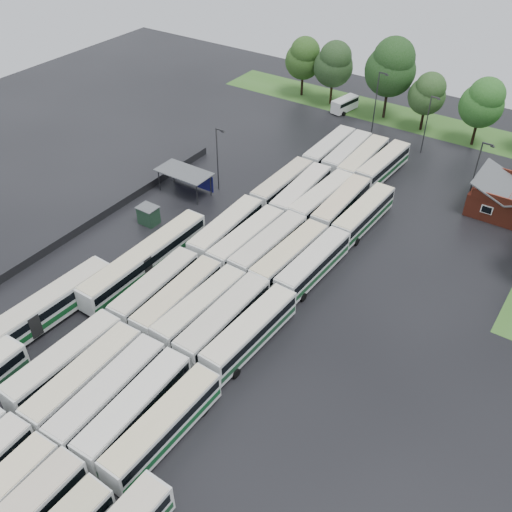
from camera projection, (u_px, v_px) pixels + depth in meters
The scene contains 45 objects.
ground at pixel (181, 322), 63.40m from camera, with size 160.00×160.00×0.00m, color black.
brick_building at pixel (509, 202), 79.62m from camera, with size 10.07×8.60×5.39m.
wash_shed at pixel (186, 174), 83.58m from camera, with size 8.20×4.20×3.58m.
utility_hut at pixel (148, 215), 77.99m from camera, with size 2.70×2.20×2.62m.
grass_strip_north at pixel (416, 121), 104.90m from camera, with size 80.00×10.00×0.01m, color #366422.
west_fence at pixel (94, 221), 78.08m from camera, with size 0.10×50.00×1.20m, color #2D2D30.
bus_r1c0 at pixel (65, 362), 56.20m from camera, with size 3.00×13.06×3.62m.
bus_r1c1 at pixel (85, 379), 54.47m from camera, with size 3.20×13.32×3.69m.
bus_r1c2 at pixel (109, 394), 53.03m from camera, with size 3.34×13.42×3.71m.
bus_r1c3 at pixel (135, 409), 51.78m from camera, with size 3.21×13.14×3.63m.
bus_r1c4 at pixel (163, 426), 50.32m from camera, with size 3.00×13.03×3.61m.
bus_r2c0 at pixel (156, 288), 64.97m from camera, with size 3.12×12.80×3.54m.
bus_r2c1 at pixel (178, 299), 63.51m from camera, with size 3.03×13.00×3.60m.
bus_r2c2 at pixel (201, 309), 62.24m from camera, with size 3.14×13.06×3.61m.
bus_r2c3 at pixel (224, 320), 60.77m from camera, with size 2.98×13.44×3.74m.
bus_r2c4 at pixel (250, 332), 59.38m from camera, with size 3.36×13.32×3.68m.
bus_r3c0 at pixel (226, 230), 73.90m from camera, with size 3.24×13.40×3.71m.
bus_r3c1 at pixel (247, 240), 72.23m from camera, with size 3.08×13.11×3.63m.
bus_r3c2 at pixel (268, 247), 71.08m from camera, with size 3.26×13.32×3.68m.
bus_r3c3 at pixel (290, 257), 69.52m from camera, with size 3.43×13.29×3.67m.
bus_r3c4 at pixel (313, 265), 68.34m from camera, with size 3.23×13.07×3.61m.
bus_r4c0 at pixel (283, 185), 82.97m from camera, with size 2.86×12.94×3.60m.
bus_r4c1 at pixel (301, 193), 81.02m from camera, with size 3.42×13.54×3.74m.
bus_r4c2 at pixel (321, 200), 79.78m from camera, with size 3.43×13.39×3.69m.
bus_r4c3 at pixel (341, 205), 78.66m from camera, with size 2.95×13.09×3.63m.
bus_r4c4 at pixel (363, 214), 76.87m from camera, with size 3.20×13.12×3.63m.
bus_r5c0 at pixel (329, 150), 91.69m from camera, with size 2.84×13.00×3.61m.
bus_r5c1 at pixel (347, 155), 90.34m from camera, with size 3.12×13.00×3.60m.
bus_r5c2 at pixel (363, 161), 88.63m from camera, with size 3.05×13.33×3.70m.
bus_r5c3 at pixel (383, 166), 87.56m from camera, with size 3.37×13.13×3.62m.
artic_bus_west_b at pixel (146, 259), 69.09m from camera, with size 2.94×19.63×3.64m.
artic_bus_west_c at pixel (35, 316), 61.29m from camera, with size 3.59×19.75×3.65m.
minibus at pixel (345, 104), 107.61m from camera, with size 3.20×6.09×2.53m.
tree_north_0 at pixel (304, 58), 109.90m from camera, with size 7.06×7.06×11.69m.
tree_north_1 at pixel (334, 64), 106.27m from camera, with size 7.40×7.40×12.26m.
tree_north_2 at pixel (391, 67), 100.13m from camera, with size 9.02×9.02×14.94m.
tree_north_3 at pixel (428, 93), 97.73m from camera, with size 6.43×6.43×10.65m.
tree_north_4 at pixel (483, 102), 92.62m from camera, with size 7.20×7.20×11.93m.
lamp_post_ne at pixel (476, 173), 77.24m from camera, with size 1.66×0.32×10.80m.
lamp_post_nw at pixel (218, 155), 82.40m from camera, with size 1.52×0.30×9.90m.
lamp_post_back_w at pixel (377, 98), 97.21m from camera, with size 1.68×0.33×10.91m.
lamp_post_back_e at pixel (428, 121), 91.61m from camera, with size 1.51×0.30×9.84m.
puddle_0 at pixel (10, 465), 49.50m from camera, with size 4.68×4.68×0.01m, color black.
puddle_2 at pixel (142, 306), 65.52m from camera, with size 7.00×7.00×0.01m, color black.
puddle_3 at pixel (198, 335), 61.82m from camera, with size 3.74×3.74×0.01m, color black.
Camera 1 is at (32.43, -33.02, 44.74)m, focal length 40.00 mm.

